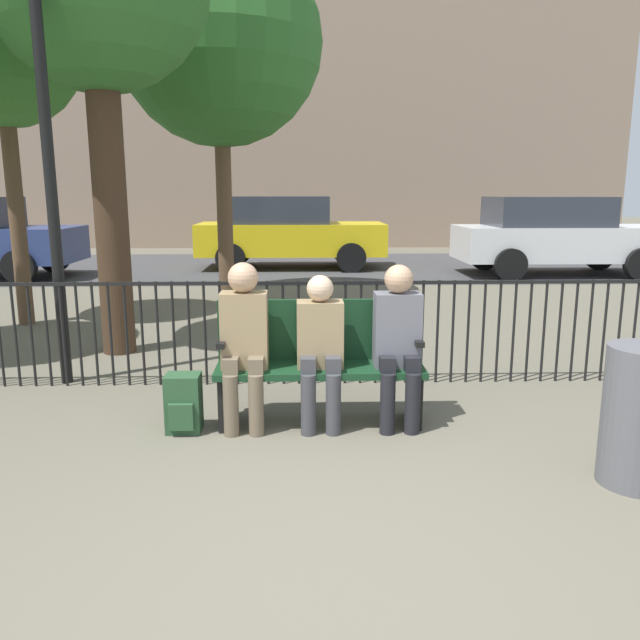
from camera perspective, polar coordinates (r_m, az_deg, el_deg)
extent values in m
plane|color=#605B4C|center=(3.07, 1.26, -22.49)|extent=(80.00, 80.00, 0.00)
cube|color=#14381E|center=(4.67, 0.00, -4.51)|extent=(1.55, 0.45, 0.05)
cube|color=#14381E|center=(4.79, -0.07, -0.88)|extent=(1.55, 0.05, 0.47)
cube|color=black|center=(4.77, -8.68, -7.14)|extent=(0.06, 0.38, 0.40)
cube|color=black|center=(4.81, 8.60, -6.96)|extent=(0.06, 0.38, 0.40)
cube|color=black|center=(4.64, -8.85, -1.87)|extent=(0.06, 0.38, 0.04)
cube|color=black|center=(4.69, 8.77, -1.74)|extent=(0.06, 0.38, 0.04)
cylinder|color=brown|center=(4.54, -8.15, -7.75)|extent=(0.11, 0.11, 0.45)
cylinder|color=brown|center=(4.53, -5.86, -7.76)|extent=(0.11, 0.11, 0.45)
cube|color=brown|center=(4.56, -8.11, -4.06)|extent=(0.11, 0.20, 0.12)
cube|color=brown|center=(4.54, -5.84, -4.06)|extent=(0.11, 0.20, 0.12)
cube|color=#997F59|center=(4.61, -6.92, -0.90)|extent=(0.34, 0.22, 0.56)
sphere|color=tan|center=(4.52, -7.06, 3.87)|extent=(0.22, 0.22, 0.22)
cylinder|color=#3D3D42|center=(4.51, -1.07, -7.75)|extent=(0.11, 0.11, 0.45)
cylinder|color=#3D3D42|center=(4.52, 1.23, -7.72)|extent=(0.11, 0.11, 0.45)
cube|color=#3D3D42|center=(4.53, -1.10, -4.04)|extent=(0.11, 0.20, 0.12)
cube|color=#3D3D42|center=(4.53, 1.18, -4.02)|extent=(0.11, 0.20, 0.12)
cube|color=#997F59|center=(4.60, -0.01, -1.28)|extent=(0.34, 0.22, 0.49)
sphere|color=beige|center=(4.51, 0.00, 2.90)|extent=(0.19, 0.19, 0.19)
cylinder|color=black|center=(4.56, 6.20, -7.63)|extent=(0.11, 0.11, 0.45)
cylinder|color=black|center=(4.59, 8.45, -7.57)|extent=(0.11, 0.11, 0.45)
cube|color=black|center=(4.57, 6.10, -3.95)|extent=(0.11, 0.20, 0.12)
cube|color=black|center=(4.60, 8.33, -3.92)|extent=(0.11, 0.20, 0.12)
cube|color=slate|center=(4.65, 7.06, -0.87)|extent=(0.34, 0.22, 0.55)
sphere|color=tan|center=(4.56, 7.21, 3.74)|extent=(0.21, 0.21, 0.21)
cube|color=#284C2D|center=(4.69, -12.35, -7.41)|extent=(0.25, 0.21, 0.43)
cube|color=#284C2D|center=(4.60, -12.59, -8.67)|extent=(0.18, 0.04, 0.19)
cylinder|color=black|center=(6.17, -26.08, -1.24)|extent=(0.02, 0.02, 0.95)
cylinder|color=black|center=(6.11, -24.88, -1.24)|extent=(0.02, 0.02, 0.95)
cylinder|color=black|center=(6.06, -23.66, -1.24)|extent=(0.02, 0.02, 0.95)
cylinder|color=black|center=(6.01, -22.42, -1.24)|extent=(0.02, 0.02, 0.95)
cylinder|color=black|center=(5.96, -21.16, -1.24)|extent=(0.02, 0.02, 0.95)
cylinder|color=black|center=(5.91, -19.88, -1.25)|extent=(0.02, 0.02, 0.95)
cylinder|color=black|center=(5.87, -18.59, -1.25)|extent=(0.02, 0.02, 0.95)
cylinder|color=black|center=(5.83, -17.27, -1.24)|extent=(0.02, 0.02, 0.95)
cylinder|color=black|center=(5.80, -15.93, -1.24)|extent=(0.02, 0.02, 0.95)
cylinder|color=black|center=(5.77, -14.59, -1.24)|extent=(0.02, 0.02, 0.95)
cylinder|color=black|center=(5.74, -13.22, -1.24)|extent=(0.02, 0.02, 0.95)
cylinder|color=black|center=(5.71, -11.84, -1.24)|extent=(0.02, 0.02, 0.95)
cylinder|color=black|center=(5.69, -10.45, -1.23)|extent=(0.02, 0.02, 0.95)
cylinder|color=black|center=(5.67, -9.05, -1.23)|extent=(0.02, 0.02, 0.95)
cylinder|color=black|center=(5.65, -7.65, -1.22)|extent=(0.02, 0.02, 0.95)
cylinder|color=black|center=(5.64, -6.23, -1.21)|extent=(0.02, 0.02, 0.95)
cylinder|color=black|center=(5.63, -4.81, -1.21)|extent=(0.02, 0.02, 0.95)
cylinder|color=black|center=(5.62, -3.39, -1.20)|extent=(0.02, 0.02, 0.95)
cylinder|color=black|center=(5.62, -1.96, -1.19)|extent=(0.02, 0.02, 0.95)
cylinder|color=black|center=(5.62, -0.53, -1.18)|extent=(0.02, 0.02, 0.95)
cylinder|color=black|center=(5.63, 0.89, -1.17)|extent=(0.02, 0.02, 0.95)
cylinder|color=black|center=(5.64, 2.32, -1.16)|extent=(0.02, 0.02, 0.95)
cylinder|color=black|center=(5.65, 3.73, -1.15)|extent=(0.02, 0.02, 0.95)
cylinder|color=black|center=(5.66, 5.14, -1.13)|extent=(0.02, 0.02, 0.95)
cylinder|color=black|center=(5.68, 6.54, -1.12)|extent=(0.02, 0.02, 0.95)
cylinder|color=black|center=(5.70, 7.94, -1.11)|extent=(0.02, 0.02, 0.95)
cylinder|color=black|center=(5.73, 9.32, -1.09)|extent=(0.02, 0.02, 0.95)
cylinder|color=black|center=(5.76, 10.68, -1.08)|extent=(0.02, 0.02, 0.95)
cylinder|color=black|center=(5.79, 12.04, -1.07)|extent=(0.02, 0.02, 0.95)
cylinder|color=black|center=(5.83, 13.37, -1.05)|extent=(0.02, 0.02, 0.95)
cylinder|color=black|center=(5.86, 14.69, -1.03)|extent=(0.02, 0.02, 0.95)
cylinder|color=black|center=(5.90, 16.00, -1.02)|extent=(0.02, 0.02, 0.95)
cylinder|color=black|center=(5.95, 17.28, -1.00)|extent=(0.02, 0.02, 0.95)
cylinder|color=black|center=(6.00, 18.55, -0.98)|extent=(0.02, 0.02, 0.95)
cylinder|color=black|center=(6.05, 19.79, -0.97)|extent=(0.02, 0.02, 0.95)
cylinder|color=black|center=(6.10, 21.01, -0.95)|extent=(0.02, 0.02, 0.95)
cylinder|color=black|center=(6.15, 22.21, -0.93)|extent=(0.02, 0.02, 0.95)
cylinder|color=black|center=(6.21, 23.39, -0.92)|extent=(0.02, 0.02, 0.95)
cylinder|color=black|center=(6.27, 24.55, -0.90)|extent=(0.02, 0.02, 0.95)
cylinder|color=black|center=(6.34, 25.69, -0.88)|extent=(0.02, 0.02, 0.95)
cylinder|color=black|center=(6.40, 26.80, -0.87)|extent=(0.02, 0.02, 0.95)
cube|color=black|center=(5.54, -0.33, 3.41)|extent=(9.00, 0.03, 0.03)
cylinder|color=brown|center=(10.06, -8.73, 10.49)|extent=(0.24, 0.24, 3.08)
sphere|color=#2D6628|center=(10.30, -9.18, 23.90)|extent=(3.09, 3.09, 3.09)
cylinder|color=brown|center=(8.99, -26.00, 8.85)|extent=(0.20, 0.20, 2.93)
sphere|color=#38752D|center=(9.16, -27.20, 21.39)|extent=(1.93, 1.93, 1.93)
cylinder|color=#422D1E|center=(6.99, -18.62, 10.05)|extent=(0.35, 0.35, 3.20)
cylinder|color=black|center=(6.00, -23.40, 11.21)|extent=(0.10, 0.10, 3.55)
cube|color=#3D3D3F|center=(14.64, -1.27, 4.92)|extent=(24.00, 6.00, 0.01)
cube|color=yellow|center=(14.34, -2.63, 7.44)|extent=(4.20, 1.70, 0.70)
cube|color=#2D333D|center=(14.32, -3.94, 10.02)|extent=(2.31, 1.56, 0.60)
cylinder|color=black|center=(13.55, 2.87, 5.71)|extent=(0.64, 0.20, 0.64)
cylinder|color=black|center=(15.28, 2.34, 6.39)|extent=(0.64, 0.20, 0.64)
cylinder|color=black|center=(13.59, -8.19, 5.62)|extent=(0.64, 0.20, 0.64)
cylinder|color=black|center=(15.31, -7.48, 6.31)|extent=(0.64, 0.20, 0.64)
cube|color=silver|center=(14.04, 21.03, 6.59)|extent=(4.20, 1.70, 0.70)
cube|color=#2D333D|center=(13.89, 20.01, 9.31)|extent=(2.31, 1.56, 0.60)
cylinder|color=black|center=(15.40, 24.18, 5.42)|extent=(0.64, 0.20, 0.64)
cylinder|color=black|center=(12.80, 17.01, 4.86)|extent=(0.64, 0.20, 0.64)
cylinder|color=black|center=(14.45, 14.81, 5.71)|extent=(0.64, 0.20, 0.64)
cylinder|color=black|center=(13.21, -25.81, 4.41)|extent=(0.64, 0.20, 0.64)
cylinder|color=black|center=(14.81, -23.12, 5.30)|extent=(0.64, 0.20, 0.64)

